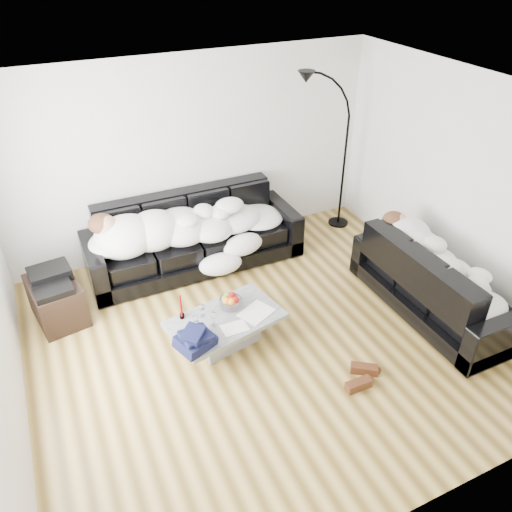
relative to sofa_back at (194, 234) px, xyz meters
name	(u,v)px	position (x,y,z in m)	size (l,w,h in m)	color
ground	(267,337)	(0.23, -1.73, -0.46)	(5.00, 5.00, 0.00)	brown
wall_back	(193,156)	(0.23, 0.52, 0.84)	(5.00, 0.02, 2.60)	silver
wall_right	(465,189)	(2.73, -1.73, 0.84)	(0.02, 4.50, 2.60)	silver
ceiling	(271,102)	(0.23, -1.73, 2.14)	(5.00, 5.00, 0.00)	white
sofa_back	(194,234)	(0.00, 0.00, 0.00)	(2.79, 0.96, 0.91)	black
sofa_right	(437,279)	(2.21, -2.10, -0.03)	(2.09, 0.90, 0.85)	black
sleeper_back	(194,222)	(0.00, -0.05, 0.20)	(2.36, 0.81, 0.47)	white
sleeper_right	(440,264)	(2.21, -2.10, 0.18)	(1.79, 0.76, 0.44)	white
teal_cushion	(400,232)	(2.15, -1.45, 0.26)	(0.36, 0.30, 0.20)	#0B4A52
coffee_table	(226,330)	(-0.22, -1.62, -0.28)	(1.18, 0.69, 0.35)	#939699
fruit_bowl	(231,300)	(-0.09, -1.45, -0.03)	(0.25, 0.25, 0.15)	white
wine_glass_a	(202,310)	(-0.43, -1.48, -0.03)	(0.07, 0.07, 0.16)	white
wine_glass_b	(196,322)	(-0.55, -1.63, -0.03)	(0.07, 0.07, 0.16)	white
wine_glass_c	(214,319)	(-0.37, -1.68, -0.02)	(0.07, 0.07, 0.17)	white
candle_left	(181,308)	(-0.63, -1.42, 0.02)	(0.05, 0.05, 0.27)	maroon
candle_right	(181,306)	(-0.62, -1.38, 0.02)	(0.05, 0.05, 0.27)	maroon
newspaper_a	(256,312)	(0.11, -1.68, -0.10)	(0.35, 0.27, 0.01)	silver
newspaper_b	(235,328)	(-0.19, -1.80, -0.10)	(0.27, 0.19, 0.01)	silver
navy_jacket	(192,332)	(-0.66, -1.86, 0.06)	(0.38, 0.32, 0.19)	black
shoes	(361,377)	(0.80, -2.70, -0.40)	(0.46, 0.33, 0.10)	#472311
av_cabinet	(57,301)	(-1.81, -0.41, -0.21)	(0.50, 0.73, 0.50)	black
stereo	(51,278)	(-1.81, -0.41, 0.11)	(0.44, 0.34, 0.13)	black
floor_lamp	(344,160)	(2.34, 0.10, 0.57)	(0.75, 0.30, 2.05)	black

